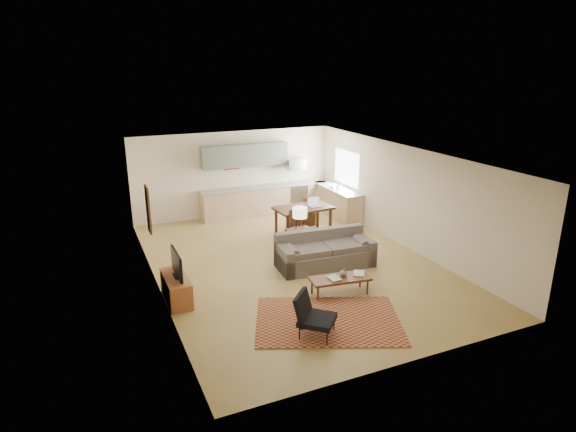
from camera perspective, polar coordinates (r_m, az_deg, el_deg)
name	(u,v)px	position (r m, az deg, el deg)	size (l,w,h in m)	color
room	(293,212)	(11.45, 0.61, 0.54)	(9.00, 9.00, 9.00)	#9B7F44
kitchen_counter_back	(265,200)	(15.74, -2.74, 1.93)	(4.26, 0.64, 0.92)	tan
kitchen_counter_right	(337,202)	(15.55, 5.84, 1.67)	(0.64, 2.26, 0.92)	tan
kitchen_range	(296,196)	(16.15, 0.90, 2.33)	(0.62, 0.62, 0.90)	#A5A8AD
kitchen_microwave	(295,164)	(15.91, 0.89, 6.17)	(0.62, 0.40, 0.35)	#A5A8AD
upper_cabinets	(245,155)	(15.34, -5.13, 7.19)	(2.80, 0.34, 0.70)	slate
window_right	(346,168)	(15.44, 6.94, 5.68)	(0.02, 1.40, 1.05)	white
wall_art_left	(148,209)	(11.39, -16.21, 0.76)	(0.06, 0.42, 1.10)	olive
triptych	(232,162)	(15.38, -6.70, 6.41)	(1.70, 0.04, 0.50)	beige
rug	(328,320)	(9.48, 4.75, -12.22)	(2.73, 1.89, 0.02)	maroon
sofa	(325,250)	(11.66, 4.45, -4.05)	(2.42, 1.05, 0.84)	#5B5049
coffee_table	(340,286)	(10.42, 6.15, -8.20)	(1.29, 0.51, 0.39)	#4D2413
book_a	(330,279)	(10.20, 4.96, -7.49)	(0.22, 0.30, 0.03)	maroon
book_b	(354,273)	(10.56, 7.78, -6.71)	(0.37, 0.40, 0.02)	navy
vase	(344,272)	(10.39, 6.61, -6.63)	(0.19, 0.19, 0.17)	black
armchair	(317,316)	(8.81, 3.49, -11.73)	(0.71, 0.71, 0.81)	black
tv_credenza	(176,288)	(10.33, -13.10, -8.36)	(0.45, 1.18, 0.54)	brown
tv	(177,264)	(10.11, -13.06, -5.55)	(0.09, 0.91, 0.54)	black
console_table	(300,243)	(12.18, 1.38, -3.27)	(0.64, 0.43, 0.75)	#3B2113
table_lamp	(300,218)	(11.95, 1.41, -0.26)	(0.36, 0.36, 0.60)	beige
dining_table	(303,221)	(13.80, 1.82, -0.55)	(1.62, 0.93, 0.82)	#3B2113
dining_chair_near	(301,228)	(12.97, 1.52, -1.41)	(0.46, 0.48, 0.97)	#3B2113
dining_chair_far	(306,210)	(14.59, 2.09, 0.71)	(0.45, 0.47, 0.94)	#3B2113
laptop	(315,202)	(13.69, 3.25, 1.64)	(0.34, 0.26, 0.26)	#A5A8AD
soap_bottle	(338,187)	(15.22, 5.89, 3.48)	(0.10, 0.10, 0.19)	beige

